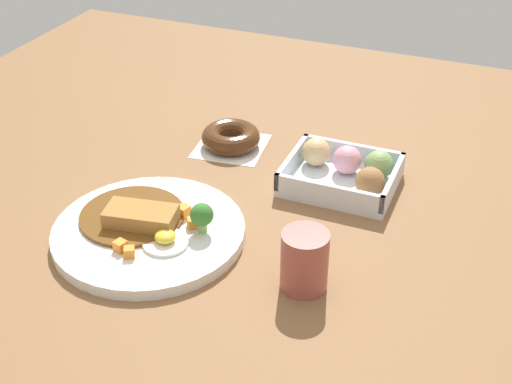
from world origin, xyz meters
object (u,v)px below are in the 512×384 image
at_px(curry_plate, 149,230).
at_px(donut_box, 346,172).
at_px(coffee_mug, 304,261).
at_px(chocolate_ring_donut, 231,138).

relative_size(curry_plate, donut_box, 1.59).
bearing_deg(donut_box, coffee_mug, 94.18).
bearing_deg(coffee_mug, donut_box, -85.82).
xyz_separation_m(donut_box, chocolate_ring_donut, (0.23, -0.04, -0.01)).
height_order(curry_plate, donut_box, curry_plate).
bearing_deg(chocolate_ring_donut, coffee_mug, 128.14).
height_order(chocolate_ring_donut, coffee_mug, coffee_mug).
relative_size(donut_box, chocolate_ring_donut, 1.33).
relative_size(curry_plate, coffee_mug, 3.32).
relative_size(donut_box, coffee_mug, 2.09).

